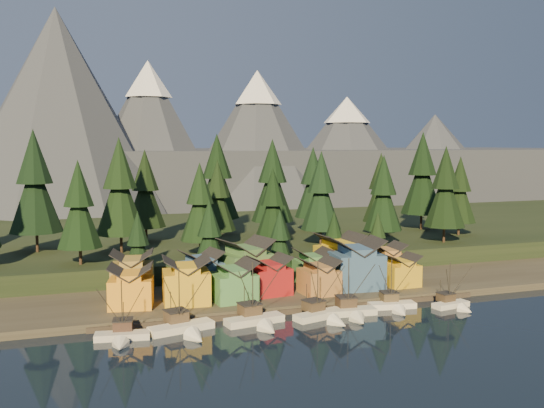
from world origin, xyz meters
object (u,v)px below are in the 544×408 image
object	(u,v)px
house_back_1	(201,270)
boat_2	(257,313)
boat_1	(184,320)
boat_6	(454,298)
house_front_1	(186,279)
boat_3	(324,308)
house_front_0	(131,285)
house_back_0	(132,272)
boat_4	(352,305)
boat_5	(394,299)
boat_0	(122,328)

from	to	relation	value
house_back_1	boat_2	bearing A→B (deg)	-87.80
boat_1	house_back_1	world-z (taller)	boat_1
boat_6	house_front_1	xyz separation A→B (m)	(-51.68, 15.79, 4.37)
boat_3	house_back_1	size ratio (longest dim) A/B	1.28
house_front_0	house_back_0	size ratio (longest dim) A/B	0.97
house_front_0	house_back_1	distance (m)	17.44
boat_3	house_back_1	world-z (taller)	boat_3
boat_3	boat_4	size ratio (longest dim) A/B	0.98
boat_5	house_front_1	size ratio (longest dim) A/B	1.15
boat_2	boat_4	xyz separation A→B (m)	(18.89, -0.43, -0.06)
boat_6	house_front_0	xyz separation A→B (m)	(-62.41, 16.49, 3.81)
boat_6	house_front_0	world-z (taller)	house_front_0
boat_4	boat_5	xyz separation A→B (m)	(10.33, 1.80, -0.21)
boat_1	house_front_1	world-z (taller)	boat_1
house_front_0	boat_3	bearing A→B (deg)	-13.20
house_back_1	boat_4	bearing A→B (deg)	-54.93
boat_1	boat_5	xyz separation A→B (m)	(42.79, 1.65, -0.16)
boat_4	house_front_1	world-z (taller)	boat_4
boat_0	boat_5	world-z (taller)	boat_0
boat_2	boat_6	xyz separation A→B (m)	(41.20, -1.74, -0.36)
boat_5	boat_3	bearing A→B (deg)	-164.36
house_front_1	house_back_0	xyz separation A→B (m)	(-9.47, 10.20, -0.00)
boat_3	house_back_1	distance (m)	29.99
boat_1	house_front_0	world-z (taller)	boat_1
house_front_0	house_back_1	world-z (taller)	house_back_1
boat_0	boat_2	distance (m)	24.41
boat_5	boat_2	bearing A→B (deg)	-168.95
house_back_0	boat_6	bearing A→B (deg)	-12.77
boat_1	house_front_0	distance (m)	17.24
house_front_1	boat_1	bearing A→B (deg)	-96.68
boat_1	house_back_1	xyz separation A→B (m)	(7.95, 22.82, 3.86)
boat_1	boat_2	size ratio (longest dim) A/B	1.02
house_back_0	house_back_1	xyz separation A→B (m)	(14.34, -1.70, -0.25)
boat_1	house_front_0	bearing A→B (deg)	103.02
house_back_0	house_front_0	bearing A→B (deg)	-87.31
boat_1	boat_4	bearing A→B (deg)	-14.23
house_back_1	house_back_0	bearing A→B (deg)	161.44
boat_3	boat_6	size ratio (longest dim) A/B	1.17
boat_5	boat_1	bearing A→B (deg)	-169.44
boat_5	boat_6	size ratio (longest dim) A/B	1.09
boat_5	house_back_1	size ratio (longest dim) A/B	1.19
house_front_1	house_back_1	world-z (taller)	house_front_1
boat_1	house_back_0	size ratio (longest dim) A/B	1.33
boat_1	house_front_1	bearing A→B (deg)	63.92
boat_0	house_back_1	world-z (taller)	house_back_1
boat_0	boat_4	bearing A→B (deg)	9.88
house_back_1	boat_5	bearing A→B (deg)	-43.07
boat_4	house_back_1	xyz separation A→B (m)	(-24.51, 22.97, 3.82)
house_front_1	boat_0	bearing A→B (deg)	-127.04
boat_6	house_front_0	distance (m)	64.66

